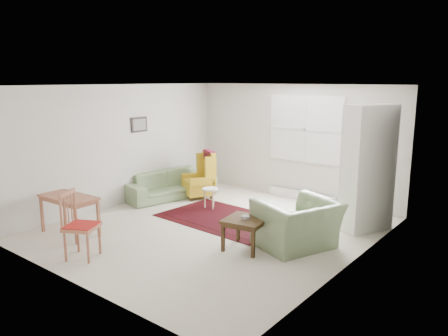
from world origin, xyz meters
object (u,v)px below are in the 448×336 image
Objects in this scene: sofa at (170,179)px; armchair at (297,220)px; desk at (70,215)px; desk_chair at (82,225)px; coffee_table at (245,234)px; cabinet at (368,168)px; stool at (210,198)px; wingback_chair at (198,175)px.

armchair is (3.68, -0.85, 0.04)m from sofa.
desk is 1.16m from desk_chair.
armchair reaches higher than coffee_table.
armchair is 1.72m from cabinet.
stool is 3.16m from cabinet.
wingback_chair reaches higher than desk_chair.
desk_chair reaches higher than desk.
stool is (1.26, -0.09, -0.20)m from sofa.
desk_chair reaches higher than sofa.
sofa is 3.40m from coffee_table.
armchair is 2.55m from stool.
coffee_table is at bearing -70.96° from desk_chair.
desk_chair is (-1.69, -1.77, 0.25)m from coffee_table.
coffee_table is 2.49m from cabinet.
armchair reaches higher than sofa.
armchair reaches higher than desk.
armchair is at bearing -17.45° from stool.
cabinet is (4.20, 0.66, 0.68)m from sofa.
cabinet reaches higher than coffee_table.
desk_chair is (1.41, -3.18, 0.09)m from sofa.
stool is 0.20× the size of cabinet.
sofa is 2.03× the size of desk_chair.
armchair is at bearing 7.56° from wingback_chair.
armchair is 0.84m from coffee_table.
wingback_chair reaches higher than coffee_table.
stool is 0.41× the size of desk.
wingback_chair is 0.93m from stool.
wingback_chair is 1.73× the size of coffee_table.
stool is at bearing -140.85° from cabinet.
wingback_chair is 1.05× the size of desk_chair.
sofa is at bearing 97.44° from desk.
armchair reaches higher than stool.
desk is (-0.15, -3.09, -0.19)m from wingback_chair.
stool is at bearing -2.93° from wingback_chair.
armchair is 0.53× the size of cabinet.
cabinet reaches higher than desk.
stool is at bearing 71.07° from desk.
wingback_chair is at bearing -89.52° from armchair.
desk_chair is (0.15, -3.09, 0.29)m from stool.
wingback_chair is (0.51, 0.37, 0.11)m from sofa.
cabinet is 2.07× the size of desk.
cabinet is (2.94, 0.75, 0.88)m from stool.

